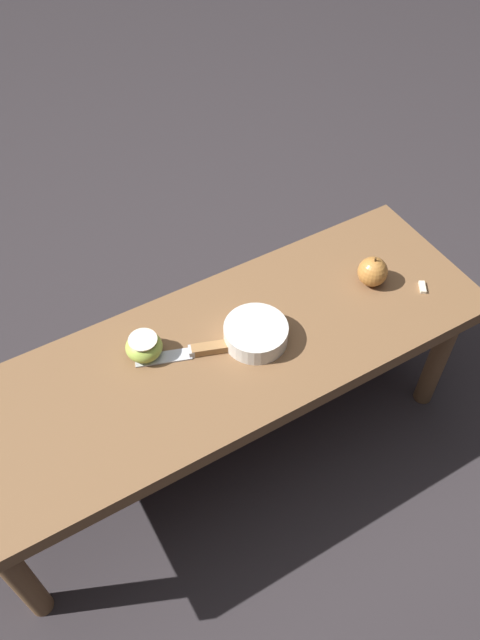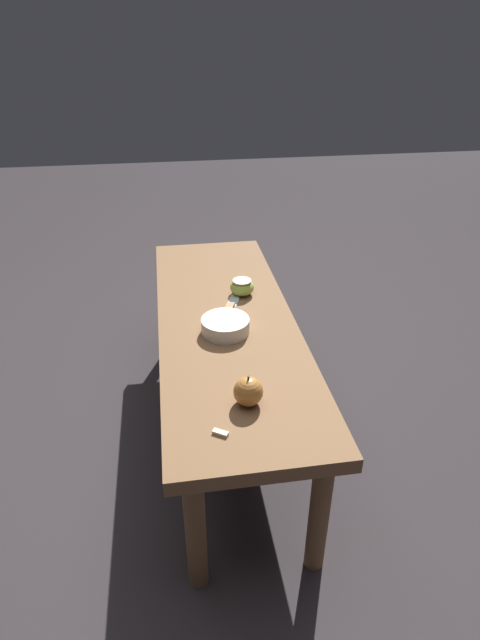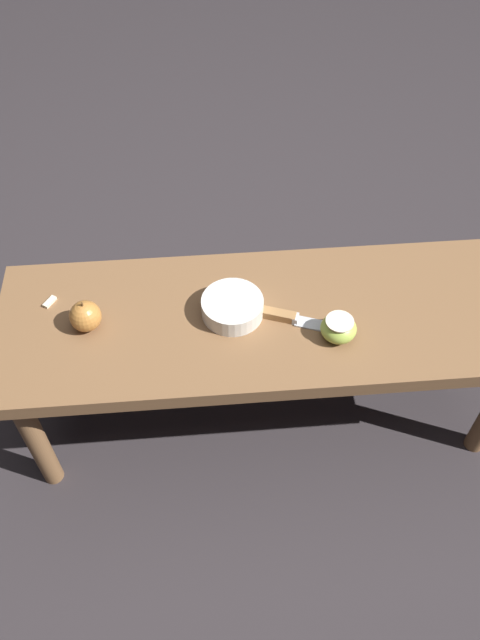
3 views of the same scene
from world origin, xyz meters
name	(u,v)px [view 3 (image 3 of 3)]	position (x,y,z in m)	size (l,w,h in m)	color
ground_plane	(262,412)	(0.00, 0.00, 0.00)	(8.00, 8.00, 0.00)	#2D282B
wooden_bench	(266,329)	(0.00, 0.00, 0.38)	(1.26, 0.42, 0.43)	brown
knife	(286,317)	(-0.04, 0.02, 0.44)	(0.23, 0.10, 0.02)	#B7BABF
apple_whole	(85,317)	(0.41, 0.00, 0.47)	(0.07, 0.07, 0.08)	#B27233
apple_cut	(339,328)	(-0.15, 0.07, 0.46)	(0.08, 0.08, 0.05)	#9EB747
apple_slice_near_knife	(50,302)	(0.51, -0.08, 0.43)	(0.03, 0.04, 0.01)	beige
bowl	(232,307)	(0.08, -0.01, 0.45)	(0.14, 0.14, 0.04)	silver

